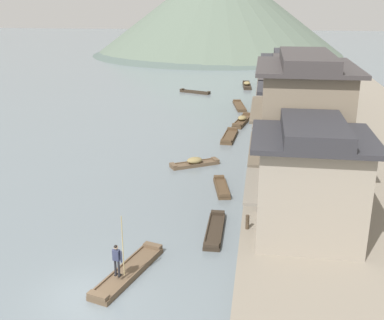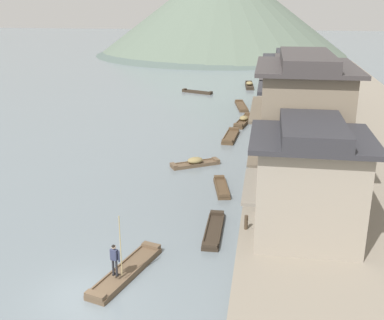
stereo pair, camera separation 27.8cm
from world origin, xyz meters
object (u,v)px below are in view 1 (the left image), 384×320
Objects in this scene: boat_moored_third at (195,163)px; house_waterfront_nearest at (310,181)px; boatman_person at (117,257)px; mooring_post_dock_near at (247,222)px; boat_moored_far at (239,106)px; boat_midriver_drifting at (247,85)px; house_waterfront_narrow at (286,101)px; boat_upstream_distant at (222,188)px; boat_moored_nearest at (195,92)px; boat_crossing_west at (242,121)px; house_waterfront_tall at (291,117)px; house_waterfront_far at (285,86)px; mooring_post_dock_far at (254,144)px; boat_foreground_poled at (128,272)px; boat_midriver_upstream at (229,137)px; boat_moored_second at (215,231)px; house_waterfront_end at (287,77)px; house_waterfront_second at (302,124)px; mooring_post_dock_mid at (251,181)px.

house_waterfront_nearest is at bearing -57.11° from boat_moored_third.
boatman_person is 0.79× the size of boat_moored_third.
boat_moored_far is at bearing 93.81° from mooring_post_dock_near.
mooring_post_dock_near is (1.93, -48.35, 0.79)m from boat_midriver_drifting.
house_waterfront_narrow is 10.15× the size of mooring_post_dock_near.
boatman_person is 53.67m from boat_midriver_drifting.
boat_midriver_drifting is at bearing 89.89° from boat_upstream_distant.
boat_crossing_west is (7.44, -16.21, 0.12)m from boat_moored_nearest.
boat_midriver_drifting is 28.57m from house_waterfront_narrow.
boatman_person is at bearing -93.75° from boat_moored_third.
house_waterfront_far is at bearing 90.05° from house_waterfront_tall.
boat_moored_third reaches higher than boat_upstream_distant.
boat_foreground_poled is at bearing -106.03° from mooring_post_dock_far.
boat_midriver_upstream is at bearing 91.92° from boat_upstream_distant.
boatman_person is 10.33m from house_waterfront_nearest.
house_waterfront_far reaches higher than boatman_person.
boat_upstream_distant is (-0.19, 6.42, 0.01)m from boat_moored_second.
house_waterfront_end is at bearing 87.57° from house_waterfront_narrow.
mooring_post_dock_near is (8.99, -42.22, 0.93)m from boat_moored_nearest.
mooring_post_dock_near is at bearing -16.71° from boat_moored_second.
boatman_person reaches higher than boat_foreground_poled.
house_waterfront_far is at bearing 77.23° from boat_upstream_distant.
boat_midriver_drifting is 0.70× the size of house_waterfront_narrow.
house_waterfront_far is at bearing 80.51° from boat_moored_second.
mooring_post_dock_far is at bearing 82.67° from boat_moored_second.
house_waterfront_narrow is (5.13, 0.50, 3.50)m from boat_midriver_upstream.
house_waterfront_second is at bearing -88.31° from house_waterfront_tall.
house_waterfront_nearest is (5.08, -7.14, 3.53)m from boat_upstream_distant.
house_waterfront_end is at bearing 61.33° from boat_crossing_west.
boat_midriver_drifting is (3.54, 52.69, 0.14)m from boat_foreground_poled.
boat_moored_nearest is 0.65× the size of house_waterfront_far.
boat_moored_far is at bearing 84.00° from boat_moored_third.
boat_moored_nearest is 0.72× the size of house_waterfront_nearest.
boat_moored_nearest is at bearing 108.66° from house_waterfront_second.
boat_foreground_poled is 0.93× the size of boat_crossing_west.
boatman_person is at bearing -104.27° from house_waterfront_far.
house_waterfront_nearest reaches higher than boat_midriver_drifting.
boat_moored_nearest is at bearing 114.64° from boat_crossing_west.
house_waterfront_tall is (5.26, -5.97, 3.52)m from boat_midriver_upstream.
boat_midriver_upstream reaches higher than boat_moored_nearest.
boatman_person reaches higher than mooring_post_dock_mid.
house_waterfront_nearest reaches higher than boat_moored_third.
mooring_post_dock_mid is (4.58, -5.32, 0.79)m from boat_moored_third.
house_waterfront_end is (5.23, -13.46, 3.39)m from boat_midriver_drifting.
mooring_post_dock_mid reaches higher than boat_foreground_poled.
house_waterfront_narrow is at bearing 91.45° from house_waterfront_second.
house_waterfront_second is 1.24× the size of house_waterfront_far.
house_waterfront_far reaches higher than mooring_post_dock_near.
house_waterfront_far is at bearing 90.60° from house_waterfront_second.
boat_upstream_distant is (2.57, -4.69, -0.10)m from boat_moored_third.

